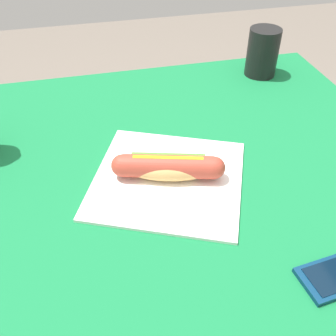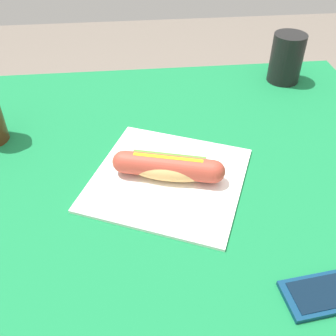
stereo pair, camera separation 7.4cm
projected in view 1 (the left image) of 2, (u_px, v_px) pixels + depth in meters
dining_table at (177, 220)px, 0.88m from camera, size 1.00×0.92×0.76m
paper_wrapper at (168, 179)px, 0.76m from camera, size 0.37×0.36×0.01m
hot_dog at (168, 167)px, 0.74m from camera, size 0.21×0.10×0.05m
drinking_cup at (263, 52)px, 1.06m from camera, size 0.08×0.08×0.13m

